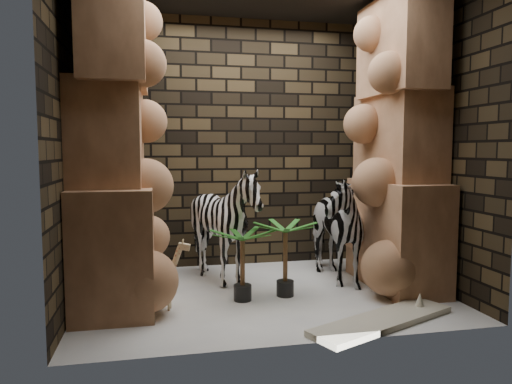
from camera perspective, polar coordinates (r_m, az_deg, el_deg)
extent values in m
plane|color=white|center=(4.78, 0.95, -12.22)|extent=(3.50, 3.50, 0.00)
plane|color=black|center=(5.79, -1.80, 5.88)|extent=(3.50, 0.00, 3.50)
plane|color=black|center=(3.35, 5.78, 6.39)|extent=(3.50, 0.00, 3.50)
plane|color=black|center=(4.51, -21.39, 5.74)|extent=(0.00, 3.00, 3.00)
plane|color=black|center=(5.24, 20.09, 5.65)|extent=(0.00, 3.00, 3.00)
imported|color=white|center=(5.19, 8.74, -3.21)|extent=(0.68, 1.18, 1.35)
imported|color=white|center=(4.98, -3.78, -4.83)|extent=(1.40, 1.53, 1.13)
cube|color=beige|center=(4.13, 15.14, -14.84)|extent=(1.43, 0.89, 0.05)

